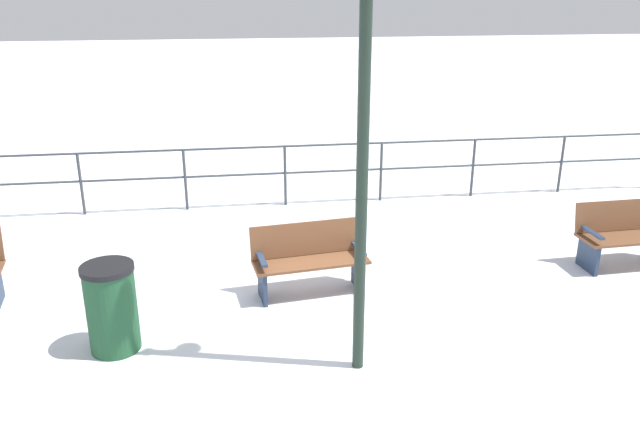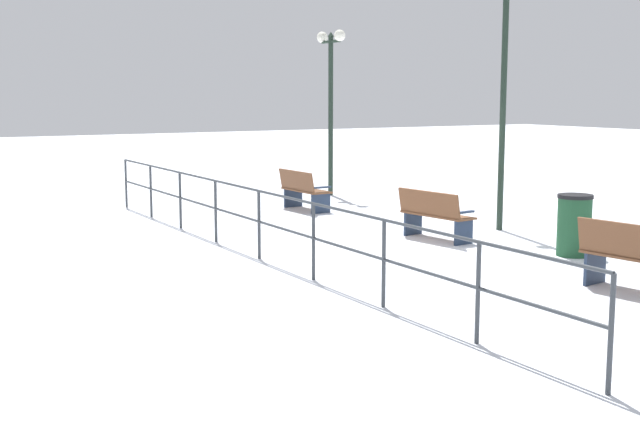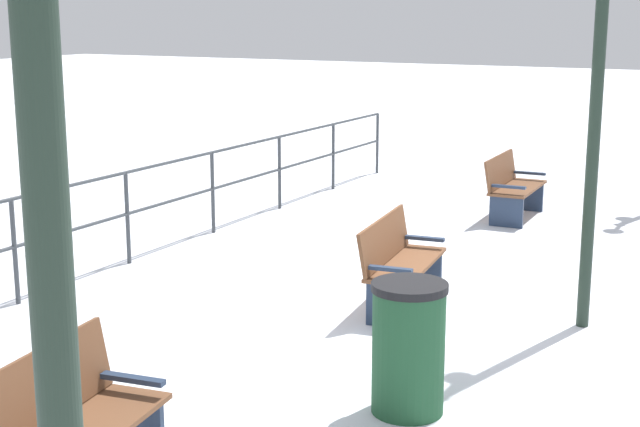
% 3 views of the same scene
% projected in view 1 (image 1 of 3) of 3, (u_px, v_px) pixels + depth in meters
% --- Properties ---
extents(ground_plane, '(80.00, 80.00, 0.00)m').
position_uv_depth(ground_plane, '(310.00, 289.00, 8.35)').
color(ground_plane, white).
rests_on(ground_plane, ground).
extents(bench_second, '(0.71, 1.53, 0.90)m').
position_uv_depth(bench_second, '(310.00, 258.00, 8.13)').
color(bench_second, brown).
rests_on(bench_second, ground).
extents(bench_third, '(0.63, 1.42, 0.90)m').
position_uv_depth(bench_third, '(626.00, 235.00, 8.93)').
color(bench_third, brown).
rests_on(bench_third, ground).
extents(lamppost_middle, '(0.27, 1.14, 4.87)m').
position_uv_depth(lamppost_middle, '(365.00, 37.00, 5.53)').
color(lamppost_middle, '#1E2D23').
rests_on(lamppost_middle, ground).
extents(waterfront_railing, '(0.05, 14.12, 1.11)m').
position_uv_depth(waterfront_railing, '(285.00, 166.00, 11.26)').
color(waterfront_railing, '#383D42').
rests_on(waterfront_railing, ground).
extents(trash_bin, '(0.57, 0.57, 1.00)m').
position_uv_depth(trash_bin, '(112.00, 308.00, 6.83)').
color(trash_bin, '#1E4C2D').
rests_on(trash_bin, ground).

